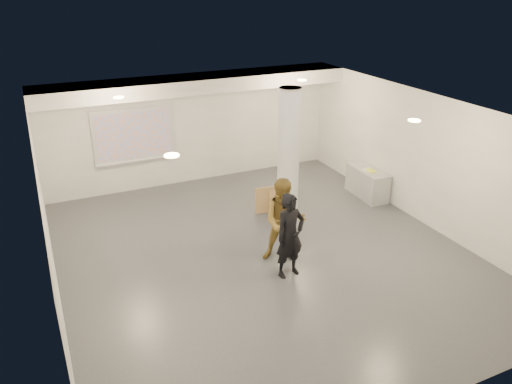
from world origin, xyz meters
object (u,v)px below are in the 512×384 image
credenza (367,183)px  man (284,221)px  woman (290,236)px  column (289,150)px  projection_screen (134,135)px

credenza → man: bearing=-148.6°
woman → man: man is taller
woman → man: (0.16, 0.54, 0.03)m
column → credenza: 2.50m
column → man: column is taller
projection_screen → woman: size_ratio=1.24×
credenza → woman: 4.38m
credenza → column: bearing=176.2°
projection_screen → credenza: projection_screen is taller
credenza → woman: (-3.61, -2.43, 0.47)m
projection_screen → man: bearing=-68.7°
column → credenza: column is taller
column → credenza: bearing=-6.5°
woman → column: bearing=54.3°
credenza → woman: bearing=-143.4°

